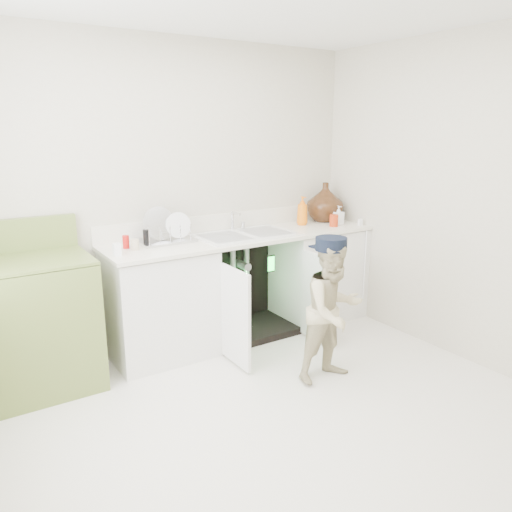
% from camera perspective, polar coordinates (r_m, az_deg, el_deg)
% --- Properties ---
extents(ground, '(3.50, 3.50, 0.00)m').
position_cam_1_polar(ground, '(3.39, 1.75, -17.49)').
color(ground, beige).
rests_on(ground, ground).
extents(room_shell, '(6.00, 5.50, 1.26)m').
position_cam_1_polar(room_shell, '(2.93, 1.93, 3.75)').
color(room_shell, beige).
rests_on(room_shell, ground).
extents(counter_run, '(2.44, 1.02, 1.27)m').
position_cam_1_polar(counter_run, '(4.41, -0.75, -2.76)').
color(counter_run, white).
rests_on(counter_run, ground).
extents(avocado_stove, '(0.75, 0.65, 1.17)m').
position_cam_1_polar(avocado_stove, '(3.81, -23.74, -6.94)').
color(avocado_stove, olive).
rests_on(avocado_stove, ground).
extents(repair_worker, '(0.51, 0.91, 1.06)m').
position_cam_1_polar(repair_worker, '(3.63, 8.81, -6.05)').
color(repair_worker, beige).
rests_on(repair_worker, ground).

